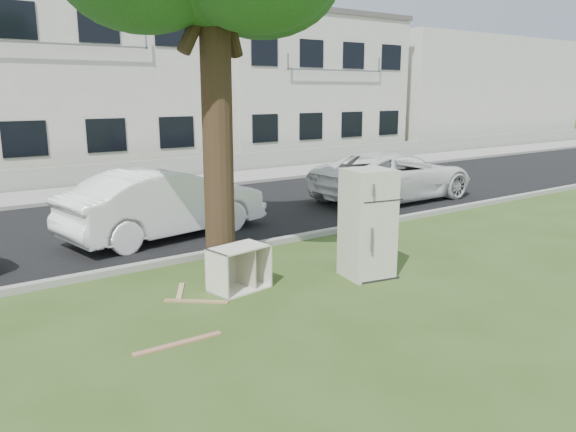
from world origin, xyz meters
TOP-DOWN VIEW (x-y plane):
  - ground at (0.00, 0.00)m, footprint 120.00×120.00m
  - road at (0.00, 6.00)m, footprint 120.00×7.00m
  - kerb_near at (0.00, 2.45)m, footprint 120.00×0.18m
  - kerb_far at (0.00, 9.55)m, footprint 120.00×0.18m
  - sidewalk at (0.00, 11.00)m, footprint 120.00×2.80m
  - low_wall at (0.00, 12.60)m, footprint 120.00×0.15m
  - townhouse_center at (0.00, 17.50)m, footprint 11.22×8.16m
  - townhouse_right at (12.00, 17.50)m, footprint 10.20×8.16m
  - filler_right at (26.00, 18.00)m, footprint 16.00×9.00m
  - fridge at (1.38, -0.18)m, footprint 0.90×0.85m
  - cabinet at (-0.77, 0.51)m, footprint 1.00×0.71m
  - plank_a at (-2.45, -0.79)m, footprint 1.19×0.13m
  - plank_b at (-1.60, 0.41)m, footprint 0.82×0.72m
  - plank_c at (-1.60, 0.98)m, footprint 0.43×0.68m
  - car_center at (-0.32, 4.43)m, footprint 4.79×2.35m
  - car_right at (6.92, 4.53)m, footprint 5.28×2.55m

SIDE VIEW (x-z plane):
  - ground at x=0.00m, z-range 0.00..0.00m
  - kerb_near at x=0.00m, z-range -0.06..0.06m
  - kerb_far at x=0.00m, z-range -0.06..0.06m
  - road at x=0.00m, z-range 0.00..0.01m
  - sidewalk at x=0.00m, z-range 0.00..0.01m
  - plank_c at x=-1.60m, z-range 0.00..0.02m
  - plank_a at x=-2.45m, z-range 0.00..0.02m
  - plank_b at x=-1.60m, z-range 0.00..0.02m
  - low_wall at x=0.00m, z-range 0.00..0.70m
  - cabinet at x=-0.77m, z-range 0.00..0.72m
  - car_right at x=6.92m, z-range 0.00..1.45m
  - car_center at x=-0.32m, z-range 0.00..1.51m
  - fridge at x=1.38m, z-range 0.00..1.88m
  - filler_right at x=26.00m, z-range 0.00..6.40m
  - townhouse_right at x=12.00m, z-range 0.00..6.84m
  - townhouse_center at x=0.00m, z-range 0.00..7.44m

